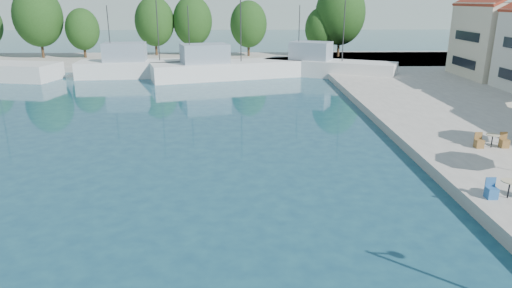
{
  "coord_description": "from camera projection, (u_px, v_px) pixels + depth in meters",
  "views": [
    {
      "loc": [
        -3.14,
        3.52,
        8.39
      ],
      "look_at": [
        -2.62,
        26.0,
        1.25
      ],
      "focal_mm": 32.0,
      "sensor_mm": 36.0,
      "label": 1
    }
  ],
  "objects": [
    {
      "name": "quay_far",
      "position": [
        210.0,
        61.0,
        62.83
      ],
      "size": [
        90.0,
        16.0,
        0.6
      ],
      "primitive_type": "cube",
      "color": "#A09A90",
      "rests_on": "ground"
    },
    {
      "name": "hill_west",
      "position": [
        163.0,
        1.0,
        148.64
      ],
      "size": [
        180.0,
        40.0,
        16.0
      ],
      "primitive_type": "cube",
      "color": "#919E94",
      "rests_on": "ground"
    },
    {
      "name": "hill_east",
      "position": [
        361.0,
        6.0,
        169.82
      ],
      "size": [
        140.0,
        40.0,
        12.0
      ],
      "primitive_type": "cube",
      "color": "#919E94",
      "rests_on": "ground"
    },
    {
      "name": "building_06",
      "position": [
        510.0,
        29.0,
        46.71
      ],
      "size": [
        9.0,
        8.8,
        10.2
      ],
      "color": "beige",
      "rests_on": "quay_right"
    },
    {
      "name": "trawler_02",
      "position": [
        143.0,
        67.0,
        51.65
      ],
      "size": [
        15.45,
        5.33,
        10.2
      ],
      "rotation": [
        0.0,
        0.0,
        0.09
      ],
      "color": "white",
      "rests_on": "ground"
    },
    {
      "name": "trawler_03",
      "position": [
        223.0,
        69.0,
        50.62
      ],
      "size": [
        17.0,
        9.02,
        10.2
      ],
      "rotation": [
        0.0,
        0.0,
        0.3
      ],
      "color": "white",
      "rests_on": "ground"
    },
    {
      "name": "trawler_04",
      "position": [
        326.0,
        67.0,
        52.06
      ],
      "size": [
        14.98,
        9.78,
        10.2
      ],
      "rotation": [
        0.0,
        0.0,
        -0.44
      ],
      "color": "silver",
      "rests_on": "ground"
    },
    {
      "name": "tree_02",
      "position": [
        38.0,
        17.0,
        62.13
      ],
      "size": [
        6.51,
        6.51,
        9.63
      ],
      "color": "#3F2B19",
      "rests_on": "quay_far"
    },
    {
      "name": "tree_03",
      "position": [
        82.0,
        29.0,
        62.7
      ],
      "size": [
        4.54,
        4.54,
        6.71
      ],
      "color": "#3F2B19",
      "rests_on": "quay_far"
    },
    {
      "name": "tree_04",
      "position": [
        155.0,
        22.0,
        65.29
      ],
      "size": [
        5.59,
        5.59,
        8.28
      ],
      "color": "#3F2B19",
      "rests_on": "quay_far"
    },
    {
      "name": "tree_05",
      "position": [
        193.0,
        21.0,
        65.95
      ],
      "size": [
        5.66,
        5.66,
        8.38
      ],
      "color": "#3F2B19",
      "rests_on": "quay_far"
    },
    {
      "name": "tree_06",
      "position": [
        249.0,
        24.0,
        64.58
      ],
      "size": [
        5.21,
        5.21,
        7.71
      ],
      "color": "#3F2B19",
      "rests_on": "quay_far"
    },
    {
      "name": "tree_07",
      "position": [
        321.0,
        28.0,
        64.1
      ],
      "size": [
        4.58,
        4.58,
        6.78
      ],
      "color": "#3F2B19",
      "rests_on": "quay_far"
    },
    {
      "name": "tree_08",
      "position": [
        340.0,
        14.0,
        63.4
      ],
      "size": [
        6.94,
        6.94,
        10.27
      ],
      "color": "#3F2B19",
      "rests_on": "quay_far"
    },
    {
      "name": "cafe_table_02",
      "position": [
        508.0,
        192.0,
        18.65
      ],
      "size": [
        1.82,
        0.7,
        0.76
      ],
      "color": "black",
      "rests_on": "quay_right"
    },
    {
      "name": "cafe_table_03",
      "position": [
        492.0,
        143.0,
        25.02
      ],
      "size": [
        1.82,
        0.7,
        0.76
      ],
      "color": "black",
      "rests_on": "quay_right"
    }
  ]
}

